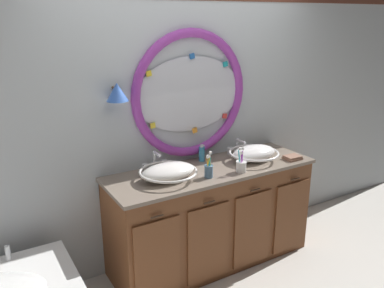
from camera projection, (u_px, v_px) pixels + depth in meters
name	position (u px, v px, depth m)	size (l,w,h in m)	color
ground_plane	(218.00, 277.00, 3.47)	(14.00, 14.00, 0.00)	silver
back_wall_assembly	(184.00, 115.00, 3.55)	(6.40, 0.26, 2.60)	silver
vanity_counter	(211.00, 215.00, 3.58)	(1.85, 0.64, 0.91)	brown
sink_basin_left	(168.00, 172.00, 3.19)	(0.47, 0.47, 0.13)	white
sink_basin_right	(254.00, 153.00, 3.61)	(0.45, 0.45, 0.13)	white
faucet_set_left	(155.00, 162.00, 3.38)	(0.23, 0.13, 0.17)	silver
faucet_set_right	(238.00, 147.00, 3.81)	(0.23, 0.14, 0.14)	silver
toothbrush_holder_left	(209.00, 170.00, 3.22)	(0.08, 0.08, 0.22)	slate
toothbrush_holder_right	(241.00, 166.00, 3.34)	(0.09, 0.09, 0.22)	white
soap_dispenser	(202.00, 154.00, 3.59)	(0.05, 0.06, 0.16)	#388EBC
folded_hand_towel	(292.00, 158.00, 3.64)	(0.15, 0.12, 0.03)	#936B56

